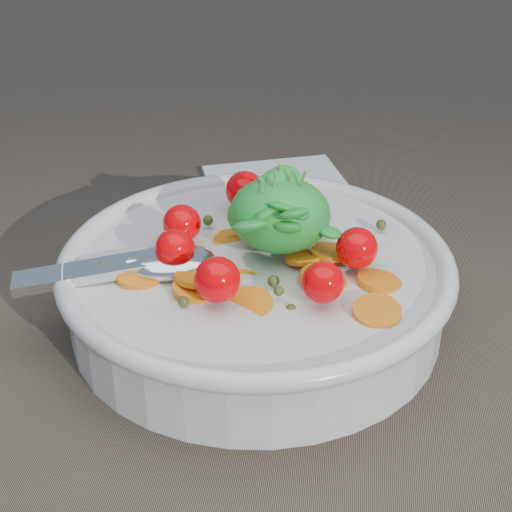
# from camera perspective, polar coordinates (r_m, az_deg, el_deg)

# --- Properties ---
(ground) EXTENTS (6.00, 6.00, 0.00)m
(ground) POSITION_cam_1_polar(r_m,az_deg,el_deg) (0.63, -1.58, -4.03)
(ground) COLOR brown
(ground) RESTS_ON ground
(bowl) EXTENTS (0.32, 0.30, 0.13)m
(bowl) POSITION_cam_1_polar(r_m,az_deg,el_deg) (0.60, 0.01, -1.94)
(bowl) COLOR silver
(bowl) RESTS_ON ground
(napkin) EXTENTS (0.17, 0.16, 0.01)m
(napkin) POSITION_cam_1_polar(r_m,az_deg,el_deg) (0.82, 1.63, 5.14)
(napkin) COLOR white
(napkin) RESTS_ON ground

